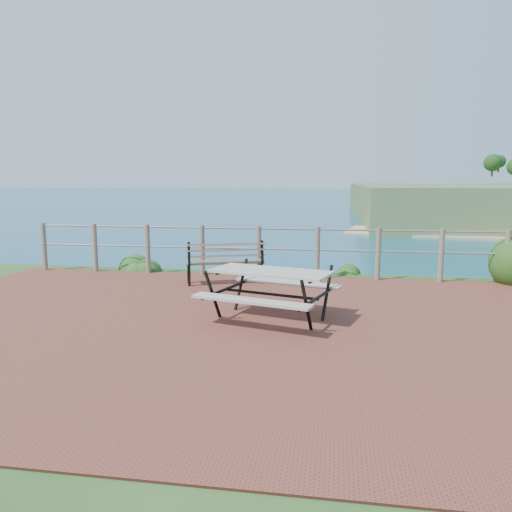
{
  "coord_description": "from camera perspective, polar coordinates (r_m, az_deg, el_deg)",
  "views": [
    {
      "loc": [
        1.48,
        -6.28,
        1.91
      ],
      "look_at": [
        0.28,
        1.24,
        0.75
      ],
      "focal_mm": 35.0,
      "sensor_mm": 36.0,
      "label": 1
    }
  ],
  "objects": [
    {
      "name": "ground",
      "position": [
        6.73,
        -4.08,
        -7.86
      ],
      "size": [
        10.0,
        7.0,
        0.12
      ],
      "primitive_type": "cube",
      "color": "brown",
      "rests_on": "ground"
    },
    {
      "name": "ocean",
      "position": [
        206.29,
        8.73,
        8.05
      ],
      "size": [
        1200.0,
        1200.0,
        0.0
      ],
      "primitive_type": "plane",
      "color": "#167784",
      "rests_on": "ground"
    },
    {
      "name": "safety_railing",
      "position": [
        9.83,
        0.31,
        0.85
      ],
      "size": [
        9.4,
        0.1,
        1.0
      ],
      "color": "#6B5B4C",
      "rests_on": "ground"
    },
    {
      "name": "picnic_table",
      "position": [
        6.82,
        1.69,
        -3.83
      ],
      "size": [
        1.73,
        1.35,
        0.68
      ],
      "rotation": [
        0.0,
        0.0,
        -0.29
      ],
      "color": "#A4A093",
      "rests_on": "ground"
    },
    {
      "name": "park_bench",
      "position": [
        9.19,
        -3.59,
        0.04
      ],
      "size": [
        1.47,
        0.82,
        0.81
      ],
      "rotation": [
        0.0,
        0.0,
        0.34
      ],
      "color": "brown",
      "rests_on": "ground"
    },
    {
      "name": "shrub_lip_west",
      "position": [
        11.08,
        -12.87,
        -1.48
      ],
      "size": [
        0.73,
        0.73,
        0.46
      ],
      "primitive_type": "ellipsoid",
      "color": "#1C481B",
      "rests_on": "ground"
    },
    {
      "name": "shrub_lip_east",
      "position": [
        10.59,
        10.58,
        -1.87
      ],
      "size": [
        0.66,
        0.66,
        0.35
      ],
      "primitive_type": "ellipsoid",
      "color": "#164515",
      "rests_on": "ground"
    }
  ]
}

